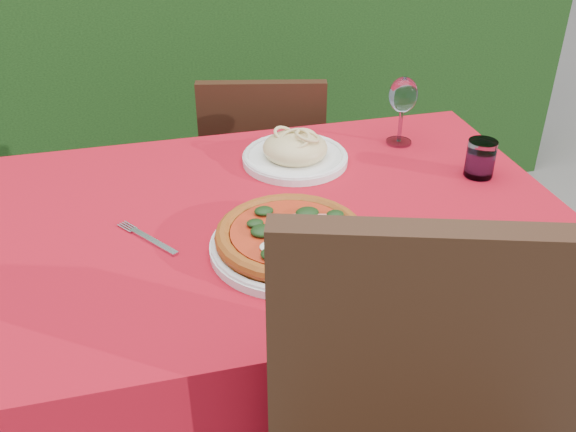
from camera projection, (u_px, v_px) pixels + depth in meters
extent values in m
cube|color=black|center=(188.00, 12.00, 2.62)|extent=(3.20, 0.55, 1.60)
cube|color=#452C16|center=(273.00, 224.00, 1.38)|extent=(1.20, 0.80, 0.04)
cylinder|color=#452C16|center=(549.00, 415.00, 1.41)|extent=(0.05, 0.05, 0.70)
cylinder|color=#452C16|center=(54.00, 300.00, 1.75)|extent=(0.05, 0.05, 0.70)
cylinder|color=#452C16|center=(421.00, 246.00, 1.97)|extent=(0.05, 0.05, 0.70)
cube|color=#B00D1D|center=(274.00, 273.00, 1.45)|extent=(1.26, 0.86, 0.32)
cube|color=black|center=(432.00, 380.00, 0.91)|extent=(0.46, 0.18, 0.51)
cube|color=black|center=(264.00, 185.00, 2.19)|extent=(0.45, 0.45, 0.04)
cube|color=black|center=(263.00, 148.00, 1.93)|extent=(0.37, 0.12, 0.41)
cylinder|color=black|center=(308.00, 213.00, 2.44)|extent=(0.03, 0.03, 0.38)
cylinder|color=black|center=(223.00, 214.00, 2.43)|extent=(0.03, 0.03, 0.38)
cylinder|color=black|center=(313.00, 262.00, 2.17)|extent=(0.03, 0.03, 0.38)
cylinder|color=black|center=(217.00, 264.00, 2.16)|extent=(0.03, 0.03, 0.38)
cylinder|color=silver|center=(291.00, 247.00, 1.25)|extent=(0.32, 0.32, 0.02)
cylinder|color=#B75819|center=(291.00, 239.00, 1.24)|extent=(0.38, 0.38, 0.02)
cylinder|color=maroon|center=(291.00, 232.00, 1.23)|extent=(0.31, 0.31, 0.01)
cylinder|color=white|center=(295.00, 159.00, 1.57)|extent=(0.26, 0.26, 0.02)
ellipsoid|color=#D7C486|center=(295.00, 148.00, 1.56)|extent=(0.20, 0.20, 0.07)
cylinder|color=silver|center=(480.00, 159.00, 1.49)|extent=(0.07, 0.07, 0.09)
cylinder|color=#97B8CC|center=(480.00, 164.00, 1.50)|extent=(0.06, 0.06, 0.06)
cylinder|color=silver|center=(399.00, 142.00, 1.67)|extent=(0.06, 0.06, 0.01)
cylinder|color=silver|center=(400.00, 125.00, 1.64)|extent=(0.01, 0.01, 0.09)
ellipsoid|color=silver|center=(403.00, 95.00, 1.60)|extent=(0.07, 0.07, 0.09)
cube|color=silver|center=(154.00, 241.00, 1.27)|extent=(0.13, 0.16, 0.00)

